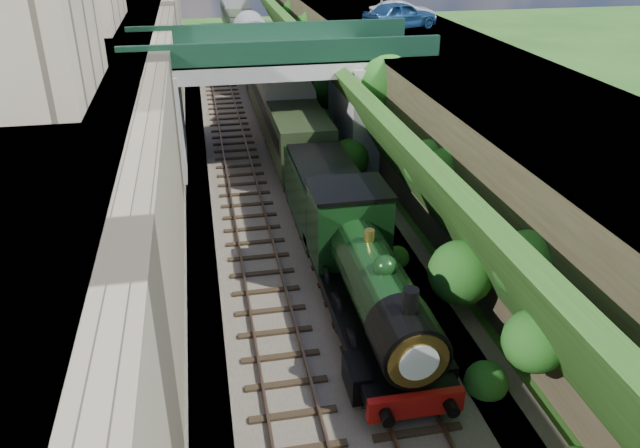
# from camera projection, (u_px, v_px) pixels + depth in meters

# --- Properties ---
(trackbed) EXTENTS (10.00, 90.00, 0.20)m
(trackbed) POSITION_uv_depth(u_px,v_px,m) (281.00, 185.00, 32.53)
(trackbed) COLOR #473F38
(trackbed) RESTS_ON ground
(retaining_wall) EXTENTS (1.00, 90.00, 7.00)m
(retaining_wall) POSITION_uv_depth(u_px,v_px,m) (167.00, 129.00, 30.06)
(retaining_wall) COLOR #756B56
(retaining_wall) RESTS_ON ground
(street_plateau_left) EXTENTS (6.00, 90.00, 7.00)m
(street_plateau_left) POSITION_uv_depth(u_px,v_px,m) (91.00, 133.00, 29.45)
(street_plateau_left) COLOR #262628
(street_plateau_left) RESTS_ON ground
(street_plateau_right) EXTENTS (8.00, 90.00, 6.25)m
(street_plateau_right) POSITION_uv_depth(u_px,v_px,m) (459.00, 119.00, 32.82)
(street_plateau_right) COLOR #262628
(street_plateau_right) RESTS_ON ground
(embankment_slope) EXTENTS (4.55, 90.00, 6.36)m
(embankment_slope) POSITION_uv_depth(u_px,v_px,m) (377.00, 135.00, 31.81)
(embankment_slope) COLOR #1E4714
(embankment_slope) RESTS_ON ground
(track_left) EXTENTS (2.50, 90.00, 0.20)m
(track_left) POSITION_uv_depth(u_px,v_px,m) (243.00, 186.00, 32.12)
(track_left) COLOR black
(track_left) RESTS_ON trackbed
(track_right) EXTENTS (2.50, 90.00, 0.20)m
(track_right) POSITION_uv_depth(u_px,v_px,m) (304.00, 181.00, 32.67)
(track_right) COLOR black
(track_right) RESTS_ON trackbed
(road_bridge) EXTENTS (16.00, 6.40, 7.25)m
(road_bridge) POSITION_uv_depth(u_px,v_px,m) (286.00, 90.00, 34.42)
(road_bridge) COLOR gray
(road_bridge) RESTS_ON ground
(building_near) EXTENTS (4.00, 8.00, 4.00)m
(building_near) POSITION_uv_depth(u_px,v_px,m) (27.00, 36.00, 21.64)
(building_near) COLOR gray
(building_near) RESTS_ON street_plateau_left
(tree) EXTENTS (3.60, 3.80, 6.60)m
(tree) POSITION_uv_depth(u_px,v_px,m) (384.00, 84.00, 33.23)
(tree) COLOR black
(tree) RESTS_ON ground
(car_blue) EXTENTS (5.35, 3.70, 1.69)m
(car_blue) POSITION_uv_depth(u_px,v_px,m) (400.00, 15.00, 39.04)
(car_blue) COLOR navy
(car_blue) RESTS_ON street_plateau_right
(car_silver) EXTENTS (4.34, 1.73, 1.40)m
(car_silver) POSITION_uv_depth(u_px,v_px,m) (402.00, 12.00, 41.25)
(car_silver) COLOR #A2A2A7
(car_silver) RESTS_ON street_plateau_right
(locomotive) EXTENTS (3.10, 10.22, 3.83)m
(locomotive) POSITION_uv_depth(u_px,v_px,m) (369.00, 280.00, 20.72)
(locomotive) COLOR black
(locomotive) RESTS_ON trackbed
(tender) EXTENTS (2.70, 6.00, 3.05)m
(tender) POSITION_uv_depth(u_px,v_px,m) (325.00, 199.00, 27.30)
(tender) COLOR black
(tender) RESTS_ON trackbed
(coach_front) EXTENTS (2.90, 18.00, 3.70)m
(coach_front) POSITION_uv_depth(u_px,v_px,m) (284.00, 109.00, 38.17)
(coach_front) COLOR black
(coach_front) RESTS_ON trackbed
(coach_middle) EXTENTS (2.90, 18.00, 3.70)m
(coach_middle) POSITION_uv_depth(u_px,v_px,m) (253.00, 50.00, 54.67)
(coach_middle) COLOR black
(coach_middle) RESTS_ON trackbed
(coach_rear) EXTENTS (2.90, 18.00, 3.70)m
(coach_rear) POSITION_uv_depth(u_px,v_px,m) (237.00, 18.00, 71.16)
(coach_rear) COLOR black
(coach_rear) RESTS_ON trackbed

